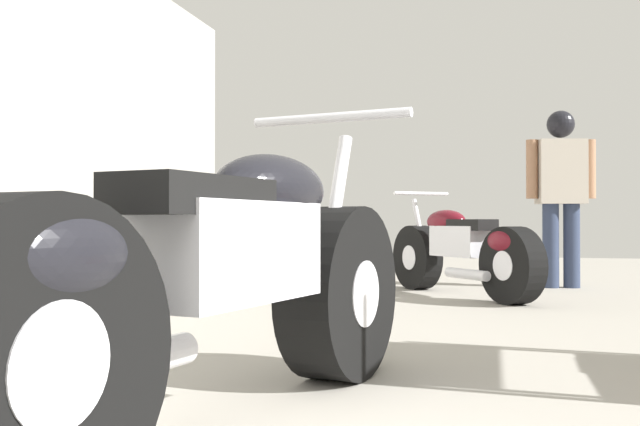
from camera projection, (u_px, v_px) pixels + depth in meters
name	position (u px, v px, depth m)	size (l,w,h in m)	color
ground_plane	(409.00, 332.00, 3.89)	(17.43, 17.43, 0.00)	#9E998E
motorcycle_maroon_cruiser	(222.00, 285.00, 2.03)	(0.80, 2.17, 1.02)	black
motorcycle_black_naked	(463.00, 251.00, 5.77)	(1.29, 1.58, 0.87)	black
mechanic_in_blue	(561.00, 182.00, 6.56)	(0.64, 0.32, 1.63)	#2D3851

